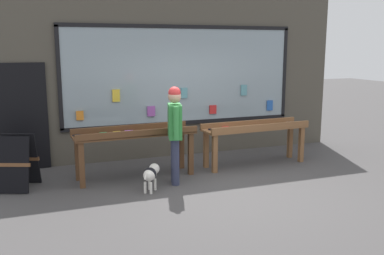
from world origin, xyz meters
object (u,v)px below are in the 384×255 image
(person_browsing, at_px, (175,127))
(sandwich_board_sign, at_px, (17,162))
(display_table_left, at_px, (135,138))
(display_table_right, at_px, (255,131))
(small_dog, at_px, (151,174))

(person_browsing, distance_m, sandwich_board_sign, 2.75)
(person_browsing, bearing_deg, sandwich_board_sign, 89.35)
(display_table_left, bearing_deg, sandwich_board_sign, 177.98)
(display_table_right, distance_m, sandwich_board_sign, 4.54)
(display_table_left, distance_m, sandwich_board_sign, 2.06)
(person_browsing, height_order, sandwich_board_sign, person_browsing)
(display_table_left, relative_size, person_browsing, 1.30)
(display_table_left, bearing_deg, display_table_right, 0.04)
(sandwich_board_sign, bearing_deg, display_table_right, 20.60)
(display_table_left, xyz_separation_m, display_table_right, (2.50, 0.00, -0.05))
(display_table_left, height_order, sandwich_board_sign, display_table_left)
(display_table_right, xyz_separation_m, sandwich_board_sign, (-4.53, 0.07, -0.22))
(display_table_right, height_order, small_dog, display_table_right)
(small_dog, bearing_deg, sandwich_board_sign, 102.34)
(person_browsing, xyz_separation_m, sandwich_board_sign, (-2.61, 0.68, -0.54))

